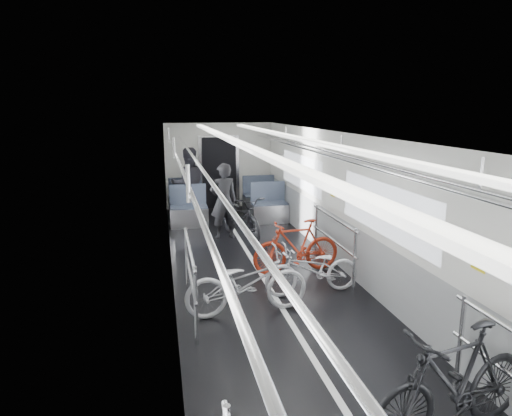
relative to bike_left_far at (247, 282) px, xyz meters
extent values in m
cube|color=black|center=(0.52, -0.03, -0.46)|extent=(3.00, 14.00, 0.01)
cube|color=white|center=(0.52, -0.03, 1.94)|extent=(3.00, 14.00, 0.02)
cube|color=silver|center=(-0.98, -0.03, 0.74)|extent=(0.02, 14.00, 2.40)
cube|color=silver|center=(2.02, -0.03, 0.74)|extent=(0.02, 14.00, 2.40)
cube|color=silver|center=(0.52, 6.97, 0.74)|extent=(3.00, 0.02, 2.40)
cube|color=white|center=(0.52, -0.03, -0.45)|extent=(0.08, 13.80, 0.01)
cube|color=gray|center=(-0.95, -0.03, -0.01)|extent=(0.01, 13.90, 0.90)
cube|color=gray|center=(1.99, -0.03, -0.01)|extent=(0.01, 13.90, 0.90)
cube|color=white|center=(-0.95, -0.03, 0.94)|extent=(0.01, 10.80, 0.75)
cube|color=white|center=(1.99, -0.03, 0.94)|extent=(0.01, 10.80, 0.75)
cube|color=white|center=(-0.03, -0.03, 1.88)|extent=(0.14, 13.40, 0.05)
cube|color=white|center=(1.07, -0.03, 1.88)|extent=(0.14, 13.40, 0.05)
cube|color=black|center=(0.52, 6.91, 0.54)|extent=(0.95, 0.10, 2.00)
imported|color=#ADADB2|center=(0.00, 0.00, 0.00)|extent=(1.79, 0.75, 0.92)
imported|color=black|center=(1.27, -2.77, 0.07)|extent=(1.80, 0.84, 1.05)
imported|color=silver|center=(1.11, 0.47, -0.06)|extent=(1.55, 0.63, 0.80)
imported|color=#9D2713|center=(1.14, 1.42, 0.01)|extent=(1.60, 0.56, 0.94)
imported|color=black|center=(0.56, 3.71, 0.03)|extent=(1.11, 1.97, 0.98)
imported|color=black|center=(0.21, 3.81, 0.37)|extent=(0.66, 0.48, 1.66)
imported|color=#2A2930|center=(-0.42, 5.67, 0.47)|extent=(0.97, 0.80, 1.85)
camera|label=1|loc=(-1.10, -5.83, 2.37)|focal=32.00mm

